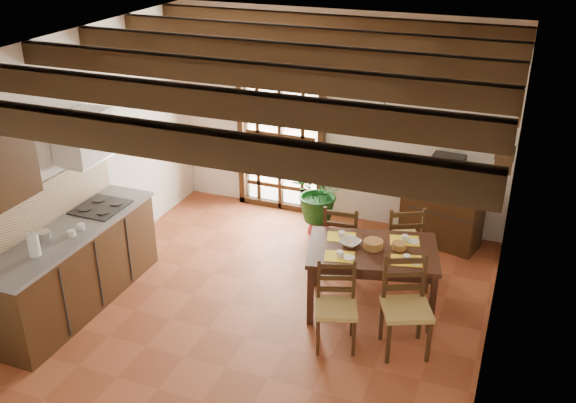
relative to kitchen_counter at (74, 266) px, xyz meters
The scene contains 24 objects.
ground_plane 2.10m from the kitchen_counter, 17.06° to the left, with size 5.00×5.00×0.00m, color brown.
room_shell 2.45m from the kitchen_counter, 17.06° to the left, with size 4.52×5.02×2.81m.
ceiling_beams 3.02m from the kitchen_counter, 17.06° to the left, with size 4.50×4.34×0.20m.
french_door 3.33m from the kitchen_counter, 69.23° to the left, with size 1.26×0.11×2.32m.
kitchen_counter is the anchor object (origin of this frame).
range_hood 1.38m from the kitchen_counter, 99.79° to the left, with size 0.38×0.60×0.54m.
counter_items 0.49m from the kitchen_counter, 89.91° to the left, with size 0.50×1.43×0.25m.
dining_table 3.17m from the kitchen_counter, 20.10° to the left, with size 1.51×1.16×0.73m.
chair_near_left 2.84m from the kitchen_counter, ahead, with size 0.50×0.49×0.87m.
chair_near_right 3.50m from the kitchen_counter, ahead, with size 0.58×0.57×0.97m.
chair_far_left 2.99m from the kitchen_counter, 33.97° to the left, with size 0.44×0.43×0.90m.
chair_far_right 3.63m from the kitchen_counter, 30.35° to the left, with size 0.58×0.57×0.95m.
table_setting 3.17m from the kitchen_counter, 20.10° to the left, with size 0.98×0.65×0.09m.
table_bowl 2.94m from the kitchen_counter, 21.51° to the left, with size 0.22×0.22×0.05m, color white.
sideboard 4.45m from the kitchen_counter, 39.43° to the left, with size 0.97×0.44×0.82m, color #321F10.
crt_tv 4.48m from the kitchen_counter, 39.38° to the left, with size 0.41×0.39×0.33m.
fuse_box 4.80m from the kitchen_counter, 41.72° to the left, with size 0.25×0.03×0.32m, color white.
plant_pot 3.18m from the kitchen_counter, 52.71° to the left, with size 0.33×0.33×0.20m, color maroon.
potted_plant 3.17m from the kitchen_counter, 52.71° to the left, with size 1.91×1.63×2.12m, color #144C19.
wall_shelf 4.76m from the kitchen_counter, 28.25° to the left, with size 0.20×0.42×0.20m.
shelf_vase 4.80m from the kitchen_counter, 28.25° to the left, with size 0.15×0.15×0.15m, color #B2BFB2.
shelf_flowers 4.85m from the kitchen_counter, 28.25° to the left, with size 0.14×0.14×0.36m.
framed_picture 4.98m from the kitchen_counter, 27.77° to the left, with size 0.03×0.32×0.32m.
pendant_lamp 3.58m from the kitchen_counter, 21.78° to the left, with size 0.36×0.36×0.84m.
Camera 1 is at (2.29, -5.25, 4.02)m, focal length 40.00 mm.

